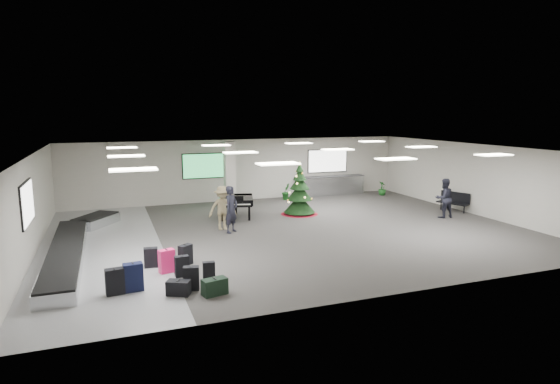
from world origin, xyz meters
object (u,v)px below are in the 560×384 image
object	(u,v)px
traveler_b	(222,208)
potted_plant_left	(286,192)
christmas_tree	(300,196)
traveler_bench	(444,198)
bench	(454,201)
traveler_a	(231,209)
service_counter	(330,185)
potted_plant_right	(382,188)
grand_piano	(236,201)
baggage_carousel	(73,246)
pink_suitcase	(167,261)

from	to	relation	value
traveler_b	potted_plant_left	xyz separation A→B (m)	(4.66, 5.09, -0.43)
christmas_tree	traveler_bench	distance (m)	6.37
bench	traveler_bench	bearing A→B (deg)	-168.23
traveler_b	potted_plant_left	distance (m)	6.92
traveler_a	traveler_b	world-z (taller)	traveler_a
traveler_a	traveler_bench	distance (m)	9.45
service_counter	traveler_b	xyz separation A→B (m)	(-7.45, -5.51, 0.32)
service_counter	traveler_b	world-z (taller)	traveler_b
bench	potted_plant_left	bearing A→B (deg)	117.33
christmas_tree	traveler_bench	size ratio (longest dim) A/B	1.39
traveler_bench	potted_plant_right	distance (m)	5.86
service_counter	grand_piano	bearing A→B (deg)	-150.20
potted_plant_right	service_counter	bearing A→B (deg)	159.20
potted_plant_right	grand_piano	bearing A→B (deg)	-164.05
baggage_carousel	pink_suitcase	xyz separation A→B (m)	(2.67, -3.18, 0.13)
baggage_carousel	pink_suitcase	bearing A→B (deg)	-50.03
pink_suitcase	christmas_tree	distance (m)	8.96
christmas_tree	potted_plant_left	xyz separation A→B (m)	(0.70, 3.55, -0.40)
traveler_b	service_counter	bearing A→B (deg)	32.01
baggage_carousel	bench	xyz separation A→B (m)	(16.38, 0.76, 0.30)
traveler_bench	potted_plant_left	distance (m)	8.15
grand_piano	potted_plant_right	bearing A→B (deg)	31.28
pink_suitcase	traveler_a	size ratio (longest dim) A/B	0.39
grand_piano	traveler_a	xyz separation A→B (m)	(-0.83, -2.42, 0.14)
bench	traveler_b	distance (m)	11.00
traveler_b	traveler_bench	distance (m)	9.72
service_counter	traveler_a	bearing A→B (deg)	-139.93
bench	traveler_bench	distance (m)	1.66
christmas_tree	grand_piano	bearing A→B (deg)	174.11
traveler_a	potted_plant_right	size ratio (longest dim) A/B	2.33
service_counter	pink_suitcase	xyz separation A→B (m)	(-10.17, -9.92, -0.20)
traveler_b	potted_plant_left	bearing A→B (deg)	43.06
baggage_carousel	potted_plant_left	size ratio (longest dim) A/B	11.13
service_counter	potted_plant_left	xyz separation A→B (m)	(-2.79, -0.42, -0.11)
christmas_tree	grand_piano	world-z (taller)	christmas_tree
traveler_b	traveler_bench	xyz separation A→B (m)	(9.63, -1.35, 0.00)
baggage_carousel	pink_suitcase	world-z (taller)	pink_suitcase
christmas_tree	potted_plant_right	xyz separation A→B (m)	(6.26, 2.92, -0.44)
pink_suitcase	christmas_tree	xyz separation A→B (m)	(6.68, 5.95, 0.49)
baggage_carousel	traveler_b	distance (m)	5.56
traveler_b	potted_plant_right	world-z (taller)	traveler_b
service_counter	christmas_tree	world-z (taller)	christmas_tree
grand_piano	traveler_a	world-z (taller)	traveler_a
traveler_b	christmas_tree	bearing A→B (deg)	16.81
pink_suitcase	traveler_a	bearing A→B (deg)	36.52
grand_piano	traveler_b	distance (m)	2.12
pink_suitcase	bench	bearing A→B (deg)	0.05
bench	traveler_a	size ratio (longest dim) A/B	0.84
christmas_tree	traveler_a	distance (m)	4.30
traveler_a	potted_plant_right	distance (m)	11.21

